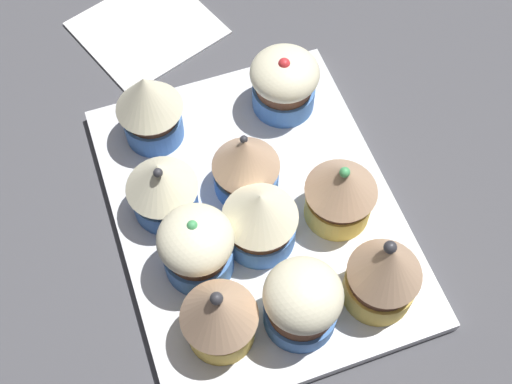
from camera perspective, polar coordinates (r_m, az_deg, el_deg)
ground_plane at (r=60.18cm, az=0.00°, el=-2.68°), size 180.00×180.00×3.00cm
baking_tray at (r=58.32cm, az=0.00°, el=-1.75°), size 29.95×23.34×1.20cm
cupcake_0 at (r=51.71cm, az=10.79°, el=-6.74°), size 5.70×5.70×8.42cm
cupcake_1 at (r=54.85cm, az=7.18°, el=0.08°), size 5.96×5.96×7.39cm
cupcake_2 at (r=61.43cm, az=2.39°, el=9.26°), size 6.24×6.24×6.47cm
cupcake_3 at (r=50.60cm, az=3.88°, el=-9.25°), size 5.92×5.92×7.10cm
cupcake_4 at (r=53.40cm, az=0.34°, el=-2.16°), size 6.13×6.13×7.02cm
cupcake_5 at (r=55.95cm, az=-1.34°, el=2.20°), size 5.75×5.75×6.94cm
cupcake_6 at (r=49.63cm, az=-3.14°, el=-10.30°), size 5.82×5.82×8.20cm
cupcake_7 at (r=52.58cm, az=-5.03°, el=-4.65°), size 5.97×5.97×7.01cm
cupcake_8 at (r=55.35cm, az=-7.94°, el=0.45°), size 5.98×5.98×6.97cm
cupcake_9 at (r=59.16cm, az=-8.99°, el=7.16°), size 5.87×5.87×7.89cm
napkin at (r=72.16cm, az=-9.19°, el=13.55°), size 15.71×16.13×0.60cm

